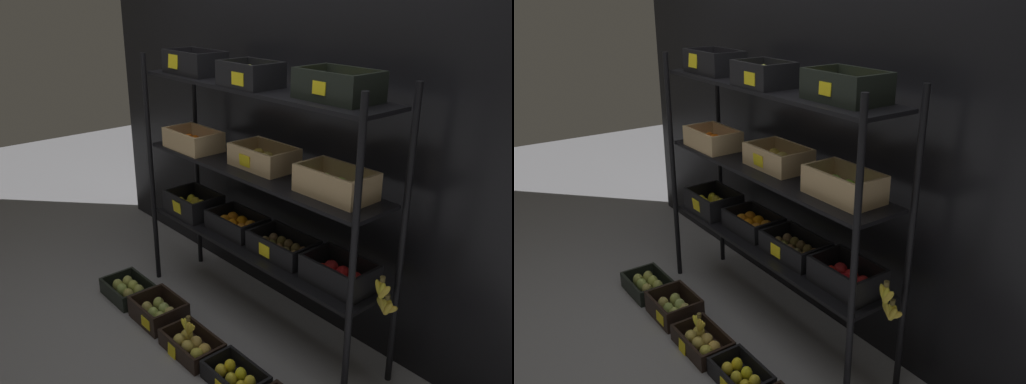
# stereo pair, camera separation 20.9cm
# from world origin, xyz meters

# --- Properties ---
(ground_plane) EXTENTS (10.00, 10.00, 0.00)m
(ground_plane) POSITION_xyz_m (0.00, 0.00, 0.00)
(ground_plane) COLOR gray
(storefront_wall) EXTENTS (4.08, 0.12, 2.52)m
(storefront_wall) POSITION_xyz_m (0.00, 0.38, 1.26)
(storefront_wall) COLOR black
(storefront_wall) RESTS_ON ground_plane
(display_rack) EXTENTS (1.81, 0.39, 1.56)m
(display_rack) POSITION_xyz_m (0.02, 0.00, 0.94)
(display_rack) COLOR black
(display_rack) RESTS_ON ground_plane
(crate_ground_pear) EXTENTS (0.33, 0.25, 0.11)m
(crate_ground_pear) POSITION_xyz_m (-0.75, -0.46, 0.05)
(crate_ground_pear) COLOR black
(crate_ground_pear) RESTS_ON ground_plane
(crate_ground_left_pear) EXTENTS (0.31, 0.25, 0.14)m
(crate_ground_left_pear) POSITION_xyz_m (-0.39, -0.45, 0.06)
(crate_ground_left_pear) COLOR black
(crate_ground_left_pear) RESTS_ON ground_plane
(crate_ground_apple_gold) EXTENTS (0.36, 0.22, 0.10)m
(crate_ground_apple_gold) POSITION_xyz_m (0.00, -0.47, 0.04)
(crate_ground_apple_gold) COLOR black
(crate_ground_apple_gold) RESTS_ON ground_plane
(crate_ground_lemon) EXTENTS (0.34, 0.21, 0.10)m
(crate_ground_lemon) POSITION_xyz_m (0.37, -0.45, 0.04)
(crate_ground_lemon) COLOR black
(crate_ground_lemon) RESTS_ON ground_plane
(banana_bunch_loose) EXTENTS (0.14, 0.04, 0.12)m
(banana_bunch_loose) POSITION_xyz_m (-0.02, -0.47, 0.15)
(banana_bunch_loose) COLOR brown
(banana_bunch_loose) RESTS_ON crate_ground_apple_gold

